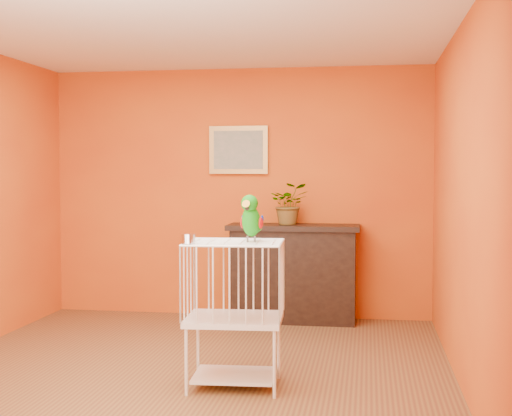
# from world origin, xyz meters

# --- Properties ---
(ground) EXTENTS (4.50, 4.50, 0.00)m
(ground) POSITION_xyz_m (0.00, 0.00, 0.00)
(ground) COLOR brown
(ground) RESTS_ON ground
(room_shell) EXTENTS (4.50, 4.50, 4.50)m
(room_shell) POSITION_xyz_m (0.00, 0.00, 1.58)
(room_shell) COLOR #D35A13
(room_shell) RESTS_ON ground
(console_cabinet) EXTENTS (1.33, 0.48, 0.99)m
(console_cabinet) POSITION_xyz_m (0.60, 2.02, 0.49)
(console_cabinet) COLOR black
(console_cabinet) RESTS_ON ground
(potted_plant) EXTENTS (0.45, 0.48, 0.33)m
(potted_plant) POSITION_xyz_m (0.56, 2.02, 1.15)
(potted_plant) COLOR #26722D
(potted_plant) RESTS_ON console_cabinet
(framed_picture) EXTENTS (0.62, 0.04, 0.50)m
(framed_picture) POSITION_xyz_m (0.00, 2.22, 1.75)
(framed_picture) COLOR #B88841
(framed_picture) RESTS_ON room_shell
(birdcage) EXTENTS (0.70, 0.56, 1.03)m
(birdcage) POSITION_xyz_m (0.42, -0.24, 0.54)
(birdcage) COLOR white
(birdcage) RESTS_ON ground
(feed_cup) EXTENTS (0.09, 0.09, 0.06)m
(feed_cup) POSITION_xyz_m (0.14, -0.44, 1.07)
(feed_cup) COLOR silver
(feed_cup) RESTS_ON birdcage
(parrot) EXTENTS (0.17, 0.30, 0.34)m
(parrot) POSITION_xyz_m (0.54, -0.26, 1.20)
(parrot) COLOR #59544C
(parrot) RESTS_ON birdcage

